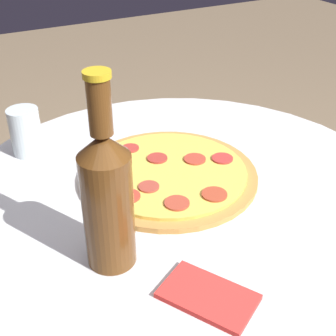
{
  "coord_description": "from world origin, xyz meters",
  "views": [
    {
      "loc": [
        -0.58,
        0.34,
        1.25
      ],
      "look_at": [
        0.05,
        0.0,
        0.8
      ],
      "focal_mm": 50.0,
      "sensor_mm": 36.0,
      "label": 1
    }
  ],
  "objects": [
    {
      "name": "table",
      "position": [
        0.0,
        0.0,
        0.56
      ],
      "size": [
        0.82,
        0.82,
        0.78
      ],
      "color": "silver",
      "rests_on": "ground_plane"
    },
    {
      "name": "drinking_glass",
      "position": [
        0.27,
        0.2,
        0.82
      ],
      "size": [
        0.06,
        0.06,
        0.09
      ],
      "color": "silver",
      "rests_on": "table"
    },
    {
      "name": "pizza",
      "position": [
        0.05,
        0.0,
        0.78
      ],
      "size": [
        0.33,
        0.33,
        0.02
      ],
      "color": "#B77F3D",
      "rests_on": "table"
    },
    {
      "name": "napkin",
      "position": [
        -0.23,
        0.09,
        0.78
      ],
      "size": [
        0.14,
        0.12,
        0.01
      ],
      "color": "red",
      "rests_on": "table"
    },
    {
      "name": "beer_bottle",
      "position": [
        -0.1,
        0.17,
        0.89
      ],
      "size": [
        0.07,
        0.07,
        0.28
      ],
      "color": "#563314",
      "rests_on": "table"
    }
  ]
}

